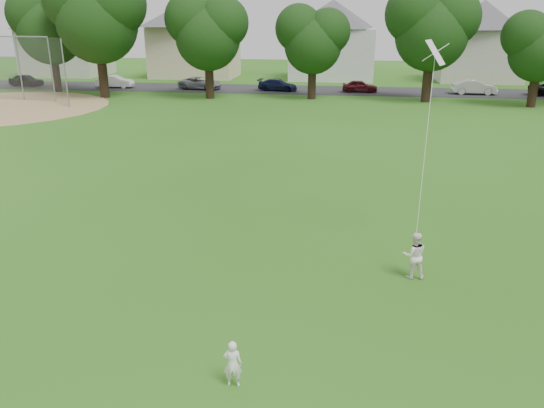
# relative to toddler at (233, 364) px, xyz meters

# --- Properties ---
(ground) EXTENTS (160.00, 160.00, 0.00)m
(ground) POSITION_rel_toddler_xyz_m (0.06, 2.22, -0.50)
(ground) COLOR #265413
(ground) RESTS_ON ground
(street) EXTENTS (90.00, 7.00, 0.01)m
(street) POSITION_rel_toddler_xyz_m (0.06, 44.22, -0.50)
(street) COLOR #2D2D30
(street) RESTS_ON ground
(toddler) EXTENTS (0.39, 0.27, 1.01)m
(toddler) POSITION_rel_toddler_xyz_m (0.00, 0.00, 0.00)
(toddler) COLOR white
(toddler) RESTS_ON ground
(older_boy) EXTENTS (0.70, 0.57, 1.33)m
(older_boy) POSITION_rel_toddler_xyz_m (3.97, 5.16, 0.16)
(older_boy) COLOR white
(older_boy) RESTS_ON ground
(kite) EXTENTS (0.75, 1.67, 5.52)m
(kite) POSITION_rel_toddler_xyz_m (4.16, 6.35, 2.91)
(kite) COLOR white
(kite) RESTS_ON ground
(baseball_backstop) EXTENTS (11.88, 3.42, 5.24)m
(baseball_backstop) POSITION_rel_toddler_xyz_m (-25.63, 33.59, 2.12)
(baseball_backstop) COLOR gray
(baseball_backstop) RESTS_ON ground
(tree_row) EXTENTS (83.60, 9.91, 11.20)m
(tree_row) POSITION_rel_toddler_xyz_m (0.50, 37.99, 6.06)
(tree_row) COLOR black
(tree_row) RESTS_ON ground
(parked_cars) EXTENTS (55.47, 2.51, 1.29)m
(parked_cars) POSITION_rel_toddler_xyz_m (-2.71, 43.22, 0.10)
(parked_cars) COLOR black
(parked_cars) RESTS_ON ground
(house_row) EXTENTS (77.43, 14.07, 10.41)m
(house_row) POSITION_rel_toddler_xyz_m (-0.14, 54.22, 4.75)
(house_row) COLOR beige
(house_row) RESTS_ON ground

